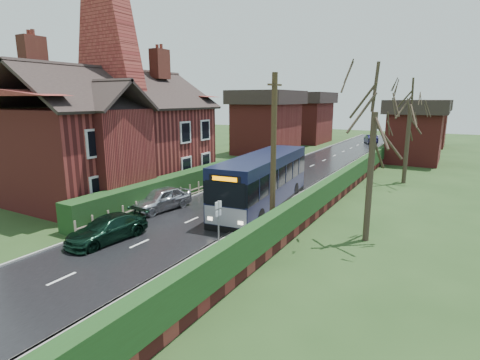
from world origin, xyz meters
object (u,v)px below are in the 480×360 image
Objects in this scene: car_green at (107,229)px; telegraph_pole at (273,156)px; bus at (263,182)px; car_silver at (161,199)px; bus_stop_sign at (219,220)px; brick_house at (114,131)px.

car_green is 0.52× the size of telegraph_pole.
bus is 6.29m from car_silver.
bus_stop_sign is 4.34m from telegraph_pole.
bus_stop_sign is (1.81, -7.79, 0.03)m from bus.
car_green is (7.13, -7.20, -3.79)m from brick_house.
telegraph_pole reaches higher than car_silver.
brick_house is 3.60× the size of car_silver.
car_silver is at bearing -149.01° from bus.
car_silver is at bearing -19.40° from brick_house.
bus is at bearing 108.59° from bus_stop_sign.
car_green is 5.79m from bus_stop_sign.
bus_stop_sign is at bearing 15.80° from car_green.
car_silver is at bearing 108.44° from car_green.
bus_stop_sign is (6.80, -4.07, 0.94)m from car_silver.
brick_house is 1.35× the size of bus.
car_silver is 8.28m from telegraph_pole.
bus_stop_sign is at bearing -91.36° from telegraph_pole.
bus is 4.36× the size of bus_stop_sign.
telegraph_pole is at bearing -10.72° from brick_house.
brick_house reaches higher than bus_stop_sign.
car_green is (-3.79, -8.84, -1.01)m from bus.
car_silver is 5.25m from car_green.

